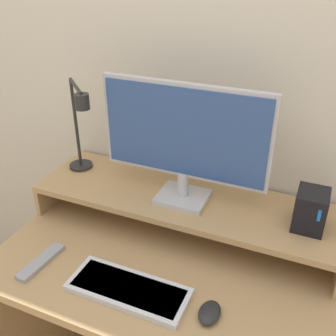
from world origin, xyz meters
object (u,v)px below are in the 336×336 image
desk_lamp (80,128)px  remote_control (41,262)px  keyboard (128,289)px  router_dock (311,210)px  mouse (210,313)px  monitor (184,138)px

desk_lamp → remote_control: desk_lamp is taller
desk_lamp → remote_control: 0.47m
keyboard → router_dock: bearing=38.4°
mouse → remote_control: (-0.56, -0.02, -0.01)m
router_dock → keyboard: (-0.45, -0.35, -0.18)m
desk_lamp → mouse: size_ratio=4.05×
monitor → keyboard: bearing=-95.9°
remote_control → keyboard: bearing=1.2°
monitor → desk_lamp: 0.40m
monitor → remote_control: 0.60m
monitor → mouse: bearing=-57.8°
monitor → remote_control: monitor is taller
keyboard → mouse: size_ratio=4.05×
monitor → mouse: size_ratio=6.30×
desk_lamp → router_dock: 0.82m
keyboard → remote_control: (-0.31, -0.01, -0.00)m
keyboard → remote_control: keyboard is taller
desk_lamp → mouse: desk_lamp is taller
desk_lamp → router_dock: size_ratio=2.86×
remote_control → router_dock: bearing=25.4°
mouse → remote_control: mouse is taller
router_dock → mouse: 0.43m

